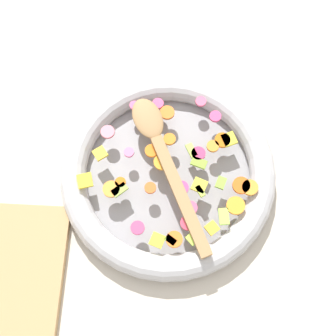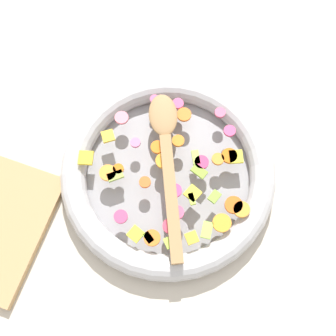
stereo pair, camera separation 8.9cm
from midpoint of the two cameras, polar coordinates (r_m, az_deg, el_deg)
name	(u,v)px [view 2 (the right image)]	position (r m, az deg, el deg)	size (l,w,h in m)	color
ground_plane	(168,177)	(0.93, 2.69, -1.43)	(4.00, 4.00, 0.00)	beige
skillet	(168,173)	(0.91, 2.75, -0.98)	(0.42, 0.42, 0.05)	gray
chopped_vegetables	(176,176)	(0.88, 3.87, -1.34)	(0.32, 0.34, 0.01)	orange
wooden_spoon	(167,156)	(0.88, 2.74, 1.10)	(0.32, 0.18, 0.01)	#A87F51
cutting_board	(3,229)	(0.93, -16.96, -7.48)	(0.26, 0.15, 0.02)	tan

